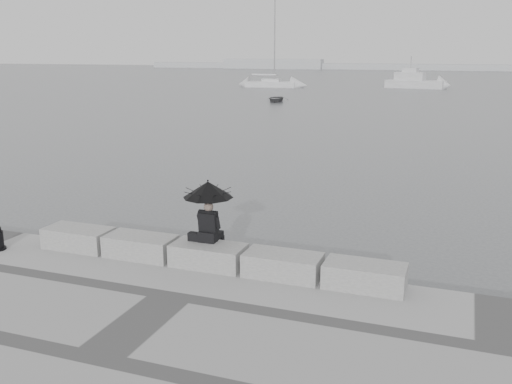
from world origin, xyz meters
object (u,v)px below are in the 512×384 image
at_px(motor_cruiser, 415,82).
at_px(dinghy, 276,99).
at_px(seated_person, 208,198).
at_px(sailboat_left, 271,83).

bearing_deg(motor_cruiser, dinghy, -102.83).
relative_size(seated_person, motor_cruiser, 0.17).
relative_size(motor_cruiser, dinghy, 2.46).
xyz_separation_m(seated_person, motor_cruiser, (-2.05, 73.26, -1.10)).
bearing_deg(dinghy, motor_cruiser, 61.07).
distance_m(sailboat_left, motor_cruiser, 20.34).
bearing_deg(seated_person, motor_cruiser, 90.49).
height_order(motor_cruiser, dinghy, motor_cruiser).
bearing_deg(dinghy, sailboat_left, 103.42).
distance_m(seated_person, motor_cruiser, 73.29).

